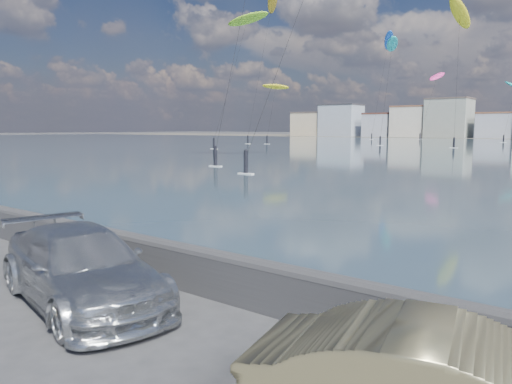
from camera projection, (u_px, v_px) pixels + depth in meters
ground at (82, 326)px, 9.32m from camera, size 700.00×700.00×0.00m
seawall at (186, 265)px, 11.35m from camera, size 400.00×0.36×1.08m
car_silver at (81, 267)px, 10.39m from camera, size 5.83×3.39×1.59m
kitesurfer_0 at (276, 88)px, 118.42m from camera, size 6.16×11.87×14.24m
kitesurfer_4 at (389, 41)px, 161.76m from camera, size 6.69×16.55×34.68m
kitesurfer_6 at (272, 1)px, 118.42m from camera, size 6.93×14.58×37.26m
kitesurfer_9 at (392, 45)px, 112.57m from camera, size 7.28×17.53×24.24m
kitesurfer_11 at (247, 20)px, 97.15m from camera, size 9.37×16.54×26.42m
kitesurfer_12 at (460, 14)px, 99.12m from camera, size 6.29×16.71×29.67m
kitesurfer_19 at (437, 77)px, 159.43m from camera, size 4.54×12.63×22.27m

